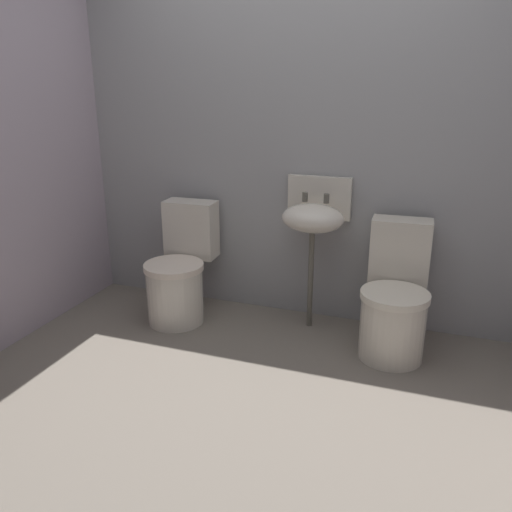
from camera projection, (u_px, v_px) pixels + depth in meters
The scene contains 5 objects.
ground_plane at pixel (237, 405), 2.78m from camera, with size 3.51×2.73×0.08m, color slate.
wall_back at pixel (304, 145), 3.47m from camera, with size 3.51×0.10×2.35m, color #9C9B9C.
toilet_left at pixel (180, 273), 3.63m from camera, with size 0.41×0.60×0.78m.
toilet_right at pixel (395, 302), 3.17m from camera, with size 0.42×0.61×0.78m.
sink at pixel (314, 216), 3.37m from camera, with size 0.42×0.35×0.99m.
Camera 1 is at (0.90, -2.20, 1.61)m, focal length 37.09 mm.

